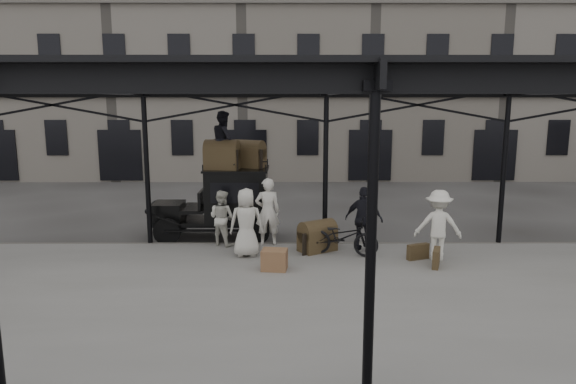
# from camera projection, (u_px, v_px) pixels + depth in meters

# --- Properties ---
(ground) EXTENTS (120.00, 120.00, 0.00)m
(ground) POSITION_uv_depth(u_px,v_px,m) (330.00, 270.00, 12.77)
(ground) COLOR #383533
(ground) RESTS_ON ground
(platform) EXTENTS (28.00, 8.00, 0.15)m
(platform) POSITION_uv_depth(u_px,v_px,m) (339.00, 298.00, 10.79)
(platform) COLOR slate
(platform) RESTS_ON ground
(canopy) EXTENTS (22.50, 9.00, 4.74)m
(canopy) POSITION_uv_depth(u_px,v_px,m) (341.00, 79.00, 10.27)
(canopy) COLOR black
(canopy) RESTS_ON ground
(building_frontage) EXTENTS (64.00, 8.00, 14.00)m
(building_frontage) POSITION_uv_depth(u_px,v_px,m) (305.00, 50.00, 29.26)
(building_frontage) COLOR slate
(building_frontage) RESTS_ON ground
(taxi) EXTENTS (3.65, 1.55, 2.18)m
(taxi) POSITION_uv_depth(u_px,v_px,m) (227.00, 200.00, 15.50)
(taxi) COLOR black
(taxi) RESTS_ON ground
(porter_left) EXTENTS (0.74, 0.53, 1.91)m
(porter_left) POSITION_uv_depth(u_px,v_px,m) (268.00, 212.00, 14.35)
(porter_left) COLOR silver
(porter_left) RESTS_ON platform
(porter_midleft) EXTENTS (0.95, 0.88, 1.56)m
(porter_midleft) POSITION_uv_depth(u_px,v_px,m) (222.00, 218.00, 14.37)
(porter_midleft) COLOR beige
(porter_midleft) RESTS_ON platform
(porter_centre) EXTENTS (0.91, 0.62, 1.80)m
(porter_centre) POSITION_uv_depth(u_px,v_px,m) (246.00, 222.00, 13.32)
(porter_centre) COLOR beige
(porter_centre) RESTS_ON platform
(porter_official) EXTENTS (1.12, 0.81, 1.76)m
(porter_official) POSITION_uv_depth(u_px,v_px,m) (364.00, 219.00, 13.77)
(porter_official) COLOR black
(porter_official) RESTS_ON platform
(porter_right) EXTENTS (1.28, 0.89, 1.81)m
(porter_right) POSITION_uv_depth(u_px,v_px,m) (438.00, 225.00, 13.02)
(porter_right) COLOR silver
(porter_right) RESTS_ON platform
(bicycle) EXTENTS (2.01, 1.13, 1.00)m
(bicycle) POSITION_uv_depth(u_px,v_px,m) (342.00, 237.00, 13.45)
(bicycle) COLOR black
(bicycle) RESTS_ON platform
(porter_roof) EXTENTS (0.83, 0.96, 1.70)m
(porter_roof) POSITION_uv_depth(u_px,v_px,m) (224.00, 140.00, 15.08)
(porter_roof) COLOR black
(porter_roof) RESTS_ON taxi
(steamer_trunk_roof_near) EXTENTS (1.06, 0.74, 0.72)m
(steamer_trunk_roof_near) POSITION_uv_depth(u_px,v_px,m) (222.00, 157.00, 15.02)
(steamer_trunk_roof_near) COLOR #473820
(steamer_trunk_roof_near) RESTS_ON taxi
(steamer_trunk_roof_far) EXTENTS (1.09, 0.91, 0.69)m
(steamer_trunk_roof_far) POSITION_uv_depth(u_px,v_px,m) (249.00, 156.00, 15.47)
(steamer_trunk_roof_far) COLOR #473820
(steamer_trunk_roof_far) RESTS_ON taxi
(steamer_trunk_platform) EXTENTS (1.13, 1.01, 0.71)m
(steamer_trunk_platform) POSITION_uv_depth(u_px,v_px,m) (317.00, 238.00, 13.87)
(steamer_trunk_platform) COLOR #473820
(steamer_trunk_platform) RESTS_ON platform
(wicker_hamper) EXTENTS (0.66, 0.53, 0.50)m
(wicker_hamper) POSITION_uv_depth(u_px,v_px,m) (274.00, 260.00, 12.32)
(wicker_hamper) COLOR olive
(wicker_hamper) RESTS_ON platform
(suitcase_upright) EXTENTS (0.35, 0.62, 0.45)m
(suitcase_upright) POSITION_uv_depth(u_px,v_px,m) (436.00, 258.00, 12.55)
(suitcase_upright) COLOR #473820
(suitcase_upright) RESTS_ON platform
(suitcase_flat) EXTENTS (0.61, 0.36, 0.40)m
(suitcase_flat) POSITION_uv_depth(u_px,v_px,m) (418.00, 252.00, 13.15)
(suitcase_flat) COLOR #473820
(suitcase_flat) RESTS_ON platform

